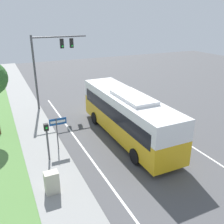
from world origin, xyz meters
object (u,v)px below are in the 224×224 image
signal_gantry (49,58)px  pedestrian_signal (47,136)px  bus (127,113)px  street_sign (58,127)px  utility_cabinet (52,182)px

signal_gantry → pedestrian_signal: 10.70m
bus → pedestrian_signal: (-6.13, -0.85, -0.16)m
pedestrian_signal → street_sign: 1.50m
signal_gantry → pedestrian_signal: bearing=-104.4°
pedestrian_signal → street_sign: bearing=51.0°
signal_gantry → pedestrian_signal: size_ratio=2.72×
signal_gantry → utility_cabinet: signal_gantry is taller
street_sign → utility_cabinet: (-1.47, -4.45, -1.00)m
utility_cabinet → pedestrian_signal: bearing=80.8°
bus → utility_cabinet: bearing=-148.2°
utility_cabinet → street_sign: bearing=71.7°
street_sign → utility_cabinet: bearing=-108.3°
bus → street_sign: size_ratio=4.58×
signal_gantry → utility_cabinet: (-3.07, -13.18, -4.30)m
pedestrian_signal → signal_gantry: bearing=75.6°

